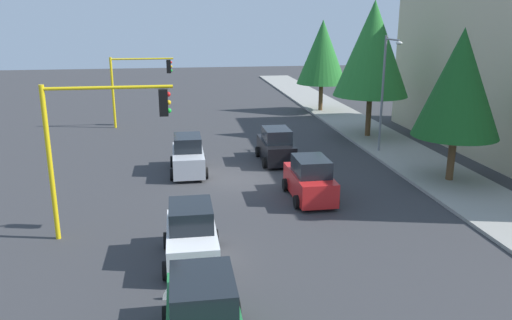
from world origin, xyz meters
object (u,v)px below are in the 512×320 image
Objects in this scene: traffic_signal_near_right at (99,131)px; car_white at (192,236)px; street_lamp_curbside at (386,82)px; car_red at (310,180)px; tree_roadside_near at (459,83)px; traffic_signal_far_right at (138,78)px; tree_roadside_mid at (373,49)px; car_black at (276,146)px; car_silver at (188,156)px; car_green at (204,320)px; tree_roadside_far at (322,52)px.

traffic_signal_near_right is 1.58× the size of car_white.
street_lamp_curbside reaches higher than car_red.
car_red is (1.23, -7.56, -4.07)m from tree_roadside_near.
traffic_signal_far_right is 22.75m from tree_roadside_near.
street_lamp_curbside is 4.75m from tree_roadside_mid.
car_white is 0.95× the size of car_black.
street_lamp_curbside reaches higher than car_silver.
tree_roadside_near is (5.61, 1.30, 0.62)m from street_lamp_curbside.
car_black is 17.40m from car_green.
traffic_signal_far_right is 0.69× the size of tree_roadside_near.
car_green is at bearing 1.38° from car_white.
car_silver and car_red have the same top height.
street_lamp_curbside is 1.75× the size of car_green.
street_lamp_curbside is (10.39, 14.82, 0.64)m from traffic_signal_far_right.
tree_roadside_near is at bearing 131.78° from car_green.
tree_roadside_mid is 2.27× the size of car_green.
street_lamp_curbside reaches higher than car_black.
traffic_signal_near_right is 1.44× the size of car_green.
car_red is at bearing 47.13° from car_silver.
tree_roadside_far reaches higher than car_white.
traffic_signal_far_right is at bearing -111.01° from tree_roadside_mid.
traffic_signal_far_right is 27.91m from car_green.
car_silver is at bearing -80.85° from street_lamp_curbside.
car_white is (16.57, -12.59, -5.10)m from tree_roadside_mid.
tree_roadside_mid is at bearing 142.78° from car_white.
traffic_signal_near_right is at bearing -129.42° from car_white.
tree_roadside_mid reaches higher than traffic_signal_near_right.
traffic_signal_far_right is 0.90× the size of traffic_signal_near_right.
traffic_signal_near_right is 9.00m from car_silver.
tree_roadside_mid is at bearing 149.99° from car_green.
tree_roadside_mid reaches higher than tree_roadside_near.
tree_roadside_near is 1.92× the size of car_silver.
tree_roadside_far is 10.05m from tree_roadside_mid.
car_white is (10.31, -0.17, -0.00)m from car_silver.
car_green is (5.01, 0.12, 0.00)m from car_white.
tree_roadside_far is 29.49m from car_white.
tree_roadside_far is at bearing 155.25° from car_black.
traffic_signal_near_right is 1.50× the size of car_black.
car_black is (0.56, -6.59, -3.45)m from street_lamp_curbside.
car_white is (2.57, 3.13, -3.19)m from traffic_signal_near_right.
car_black is (14.95, -6.89, -4.22)m from tree_roadside_far.
car_silver and car_white have the same top height.
tree_roadside_near is at bearing 2.86° from tree_roadside_far.
car_silver is 7.31m from car_red.
tree_roadside_far is 16.99m from car_black.
tree_roadside_far is at bearing 178.81° from street_lamp_curbside.
car_white is at bearing -178.62° from car_green.
street_lamp_curbside is at bearing -1.19° from tree_roadside_far.
car_red is at bearing -32.14° from tree_roadside_mid.
tree_roadside_mid is 21.42m from car_white.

